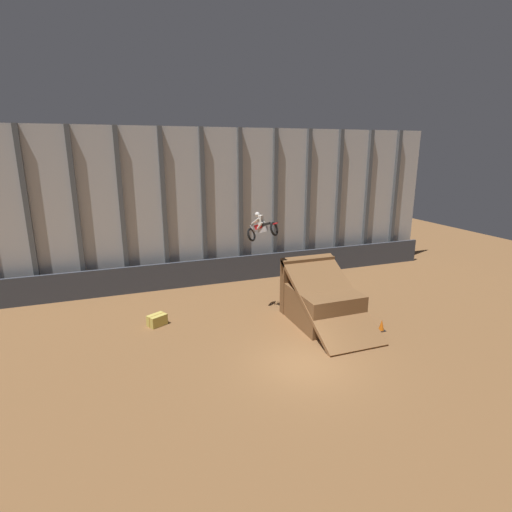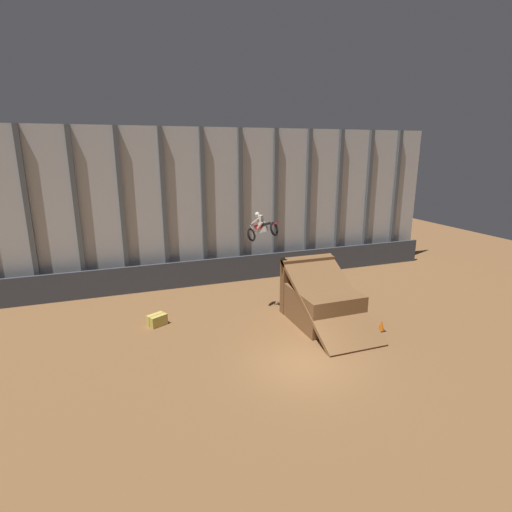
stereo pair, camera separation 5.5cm
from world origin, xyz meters
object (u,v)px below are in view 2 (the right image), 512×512
dirt_ramp (320,300)px  rider_bike_solo (262,228)px  hay_bale_trackside (157,320)px  traffic_cone_near_ramp (381,326)px

dirt_ramp → rider_bike_solo: 4.88m
dirt_ramp → hay_bale_trackside: size_ratio=5.12×
rider_bike_solo → traffic_cone_near_ramp: 7.77m
rider_bike_solo → hay_bale_trackside: size_ratio=1.61×
dirt_ramp → hay_bale_trackside: bearing=164.4°
hay_bale_trackside → dirt_ramp: bearing=-15.6°
dirt_ramp → traffic_cone_near_ramp: size_ratio=9.51×
rider_bike_solo → traffic_cone_near_ramp: rider_bike_solo is taller
rider_bike_solo → hay_bale_trackside: rider_bike_solo is taller
rider_bike_solo → hay_bale_trackside: bearing=135.1°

